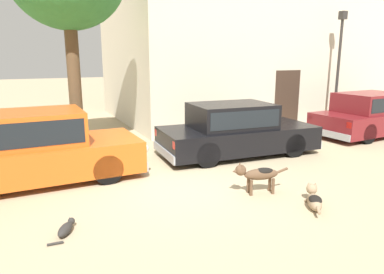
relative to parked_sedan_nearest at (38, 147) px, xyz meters
The scene contains 9 objects.
ground_plane 3.07m from the parked_sedan_nearest, 26.70° to the right, with size 80.00×80.00×0.00m, color tan.
parked_sedan_nearest is the anchor object (origin of this frame).
parked_sedan_second 4.84m from the parked_sedan_nearest, ahead, with size 4.37×2.01×1.38m.
parked_sedan_third 10.28m from the parked_sedan_nearest, ahead, with size 4.54×1.98×1.42m.
apartment_block 12.73m from the parked_sedan_nearest, 28.77° to the left, with size 15.00×6.99×7.96m.
stray_dog_spotted 4.53m from the parked_sedan_nearest, 34.16° to the right, with size 1.11×0.39×0.63m.
stray_dog_tan 5.55m from the parked_sedan_nearest, 39.15° to the right, with size 0.63×0.86×0.35m.
stray_cat 2.74m from the parked_sedan_nearest, 85.16° to the right, with size 0.44×0.54×0.16m.
street_lamp 10.60m from the parked_sedan_nearest, ahead, with size 0.22×0.22×4.14m.
Camera 1 is at (-2.79, -6.48, 2.58)m, focal length 33.10 mm.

